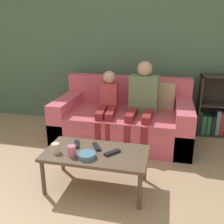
{
  "coord_description": "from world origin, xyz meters",
  "views": [
    {
      "loc": [
        0.59,
        -1.39,
        1.52
      ],
      "look_at": [
        -0.02,
        1.24,
        0.6
      ],
      "focal_mm": 40.0,
      "sensor_mm": 36.0,
      "label": 1
    }
  ],
  "objects_px": {
    "coffee_table": "(96,156)",
    "tv_remote_0": "(112,153)",
    "couch": "(124,120)",
    "person_child": "(108,104)",
    "bookshelf": "(219,113)",
    "tv_remote_2": "(77,144)",
    "snack_bowl": "(87,155)",
    "cup_near": "(72,151)",
    "person_adult": "(142,99)",
    "cup_far": "(56,148)",
    "tv_remote_1": "(97,147)"
  },
  "relations": [
    {
      "from": "couch",
      "to": "tv_remote_1",
      "type": "relative_size",
      "value": 10.77
    },
    {
      "from": "coffee_table",
      "to": "tv_remote_2",
      "type": "relative_size",
      "value": 5.62
    },
    {
      "from": "person_adult",
      "to": "tv_remote_0",
      "type": "height_order",
      "value": "person_adult"
    },
    {
      "from": "tv_remote_1",
      "to": "coffee_table",
      "type": "bearing_deg",
      "value": -109.57
    },
    {
      "from": "couch",
      "to": "person_child",
      "type": "xyz_separation_m",
      "value": [
        -0.2,
        -0.15,
        0.27
      ]
    },
    {
      "from": "bookshelf",
      "to": "tv_remote_2",
      "type": "bearing_deg",
      "value": -135.72
    },
    {
      "from": "person_adult",
      "to": "snack_bowl",
      "type": "bearing_deg",
      "value": -103.71
    },
    {
      "from": "person_child",
      "to": "tv_remote_1",
      "type": "height_order",
      "value": "person_child"
    },
    {
      "from": "tv_remote_0",
      "to": "tv_remote_2",
      "type": "relative_size",
      "value": 0.91
    },
    {
      "from": "person_adult",
      "to": "cup_near",
      "type": "height_order",
      "value": "person_adult"
    },
    {
      "from": "person_adult",
      "to": "cup_near",
      "type": "relative_size",
      "value": 10.59
    },
    {
      "from": "couch",
      "to": "tv_remote_2",
      "type": "relative_size",
      "value": 10.39
    },
    {
      "from": "person_adult",
      "to": "person_child",
      "type": "bearing_deg",
      "value": -171.39
    },
    {
      "from": "cup_far",
      "to": "tv_remote_0",
      "type": "bearing_deg",
      "value": 10.49
    },
    {
      "from": "bookshelf",
      "to": "tv_remote_0",
      "type": "distance_m",
      "value": 2.08
    },
    {
      "from": "bookshelf",
      "to": "snack_bowl",
      "type": "distance_m",
      "value": 2.31
    },
    {
      "from": "person_child",
      "to": "coffee_table",
      "type": "bearing_deg",
      "value": -87.25
    },
    {
      "from": "person_child",
      "to": "cup_near",
      "type": "distance_m",
      "value": 1.19
    },
    {
      "from": "couch",
      "to": "bookshelf",
      "type": "distance_m",
      "value": 1.41
    },
    {
      "from": "person_child",
      "to": "cup_near",
      "type": "xyz_separation_m",
      "value": [
        -0.05,
        -1.18,
        -0.1
      ]
    },
    {
      "from": "person_adult",
      "to": "tv_remote_2",
      "type": "relative_size",
      "value": 6.3
    },
    {
      "from": "person_adult",
      "to": "cup_far",
      "type": "bearing_deg",
      "value": -116.72
    },
    {
      "from": "tv_remote_0",
      "to": "snack_bowl",
      "type": "distance_m",
      "value": 0.24
    },
    {
      "from": "cup_near",
      "to": "tv_remote_2",
      "type": "relative_size",
      "value": 0.59
    },
    {
      "from": "person_child",
      "to": "tv_remote_2",
      "type": "relative_size",
      "value": 5.48
    },
    {
      "from": "tv_remote_2",
      "to": "snack_bowl",
      "type": "bearing_deg",
      "value": -69.53
    },
    {
      "from": "person_child",
      "to": "cup_far",
      "type": "height_order",
      "value": "person_child"
    },
    {
      "from": "coffee_table",
      "to": "person_adult",
      "type": "xyz_separation_m",
      "value": [
        0.31,
        1.11,
        0.29
      ]
    },
    {
      "from": "cup_far",
      "to": "tv_remote_2",
      "type": "distance_m",
      "value": 0.24
    },
    {
      "from": "couch",
      "to": "snack_bowl",
      "type": "height_order",
      "value": "couch"
    },
    {
      "from": "snack_bowl",
      "to": "person_adult",
      "type": "bearing_deg",
      "value": 73.54
    },
    {
      "from": "cup_far",
      "to": "tv_remote_1",
      "type": "distance_m",
      "value": 0.4
    },
    {
      "from": "couch",
      "to": "person_adult",
      "type": "relative_size",
      "value": 1.65
    },
    {
      "from": "person_adult",
      "to": "cup_far",
      "type": "xyz_separation_m",
      "value": [
        -0.68,
        -1.2,
        -0.2
      ]
    },
    {
      "from": "person_adult",
      "to": "tv_remote_2",
      "type": "distance_m",
      "value": 1.17
    },
    {
      "from": "bookshelf",
      "to": "cup_far",
      "type": "xyz_separation_m",
      "value": [
        -1.76,
        -1.77,
        0.11
      ]
    },
    {
      "from": "bookshelf",
      "to": "person_child",
      "type": "height_order",
      "value": "person_child"
    },
    {
      "from": "bookshelf",
      "to": "tv_remote_0",
      "type": "bearing_deg",
      "value": -126.26
    },
    {
      "from": "person_adult",
      "to": "cup_near",
      "type": "xyz_separation_m",
      "value": [
        -0.51,
        -1.23,
        -0.19
      ]
    },
    {
      "from": "coffee_table",
      "to": "snack_bowl",
      "type": "relative_size",
      "value": 5.94
    },
    {
      "from": "person_child",
      "to": "tv_remote_1",
      "type": "relative_size",
      "value": 5.68
    },
    {
      "from": "cup_near",
      "to": "tv_remote_1",
      "type": "xyz_separation_m",
      "value": [
        0.17,
        0.21,
        -0.04
      ]
    },
    {
      "from": "couch",
      "to": "cup_near",
      "type": "height_order",
      "value": "couch"
    },
    {
      "from": "coffee_table",
      "to": "tv_remote_0",
      "type": "distance_m",
      "value": 0.17
    },
    {
      "from": "person_child",
      "to": "tv_remote_0",
      "type": "height_order",
      "value": "person_child"
    },
    {
      "from": "tv_remote_1",
      "to": "snack_bowl",
      "type": "height_order",
      "value": "snack_bowl"
    },
    {
      "from": "bookshelf",
      "to": "cup_near",
      "type": "relative_size",
      "value": 8.49
    },
    {
      "from": "couch",
      "to": "coffee_table",
      "type": "relative_size",
      "value": 1.85
    },
    {
      "from": "couch",
      "to": "snack_bowl",
      "type": "xyz_separation_m",
      "value": [
        -0.11,
        -1.33,
        0.13
      ]
    },
    {
      "from": "couch",
      "to": "tv_remote_0",
      "type": "bearing_deg",
      "value": -85.11
    }
  ]
}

